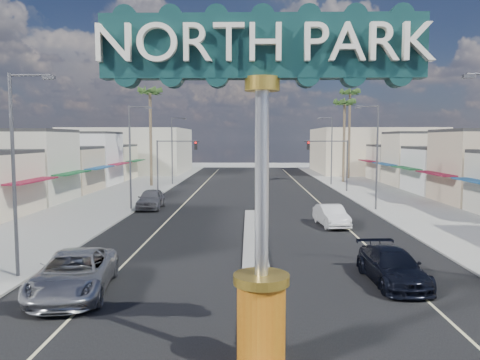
{
  "coord_description": "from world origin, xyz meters",
  "views": [
    {
      "loc": [
        -0.33,
        -10.11,
        6.2
      ],
      "look_at": [
        -0.78,
        12.97,
        4.15
      ],
      "focal_mm": 35.0,
      "sensor_mm": 36.0,
      "label": 1
    }
  ],
  "objects_px": {
    "streetlight_l_mid": "(132,152)",
    "streetlight_l_far": "(173,147)",
    "palm_right_mid": "(345,107)",
    "car_parked_right": "(331,216)",
    "streetlight_r_far": "(330,147)",
    "suv_left": "(74,274)",
    "palm_left_far": "(150,97)",
    "palm_right_far": "(350,98)",
    "traffic_signal_right": "(332,155)",
    "gateway_sign": "(262,149)",
    "streetlight_r_mid": "(375,152)",
    "car_parked_left": "(151,199)",
    "suv_right": "(392,266)",
    "traffic_signal_left": "(173,155)",
    "streetlight_l_near": "(17,165)"
  },
  "relations": [
    {
      "from": "streetlight_l_mid",
      "to": "streetlight_l_far",
      "type": "bearing_deg",
      "value": 90.0
    },
    {
      "from": "palm_right_mid",
      "to": "car_parked_right",
      "type": "distance_m",
      "value": 35.46
    },
    {
      "from": "streetlight_r_far",
      "to": "suv_left",
      "type": "relative_size",
      "value": 1.49
    },
    {
      "from": "palm_left_far",
      "to": "palm_right_far",
      "type": "bearing_deg",
      "value": 23.2
    },
    {
      "from": "traffic_signal_right",
      "to": "palm_left_far",
      "type": "xyz_separation_m",
      "value": [
        -22.18,
        6.01,
        7.22
      ]
    },
    {
      "from": "streetlight_l_far",
      "to": "palm_right_far",
      "type": "height_order",
      "value": "palm_right_far"
    },
    {
      "from": "gateway_sign",
      "to": "palm_right_far",
      "type": "relative_size",
      "value": 0.65
    },
    {
      "from": "streetlight_r_mid",
      "to": "streetlight_l_mid",
      "type": "bearing_deg",
      "value": 180.0
    },
    {
      "from": "palm_left_far",
      "to": "palm_right_far",
      "type": "distance_m",
      "value": 30.48
    },
    {
      "from": "traffic_signal_right",
      "to": "car_parked_left",
      "type": "height_order",
      "value": "traffic_signal_right"
    },
    {
      "from": "streetlight_l_mid",
      "to": "car_parked_left",
      "type": "height_order",
      "value": "streetlight_l_mid"
    },
    {
      "from": "streetlight_r_mid",
      "to": "suv_left",
      "type": "height_order",
      "value": "streetlight_r_mid"
    },
    {
      "from": "palm_right_far",
      "to": "car_parked_left",
      "type": "height_order",
      "value": "palm_right_far"
    },
    {
      "from": "streetlight_l_mid",
      "to": "suv_right",
      "type": "bearing_deg",
      "value": -51.43
    },
    {
      "from": "streetlight_l_far",
      "to": "streetlight_r_far",
      "type": "distance_m",
      "value": 20.87
    },
    {
      "from": "palm_left_far",
      "to": "suv_left",
      "type": "xyz_separation_m",
      "value": [
        5.7,
        -42.05,
        -10.66
      ]
    },
    {
      "from": "car_parked_right",
      "to": "suv_left",
      "type": "bearing_deg",
      "value": -137.42
    },
    {
      "from": "gateway_sign",
      "to": "streetlight_r_mid",
      "type": "height_order",
      "value": "gateway_sign"
    },
    {
      "from": "streetlight_l_mid",
      "to": "streetlight_r_mid",
      "type": "height_order",
      "value": "same"
    },
    {
      "from": "palm_right_mid",
      "to": "palm_right_far",
      "type": "distance_m",
      "value": 6.57
    },
    {
      "from": "suv_left",
      "to": "suv_right",
      "type": "relative_size",
      "value": 1.19
    },
    {
      "from": "streetlight_l_mid",
      "to": "streetlight_l_far",
      "type": "height_order",
      "value": "same"
    },
    {
      "from": "traffic_signal_right",
      "to": "streetlight_r_far",
      "type": "relative_size",
      "value": 0.67
    },
    {
      "from": "traffic_signal_right",
      "to": "suv_right",
      "type": "relative_size",
      "value": 1.19
    },
    {
      "from": "traffic_signal_right",
      "to": "suv_left",
      "type": "height_order",
      "value": "traffic_signal_right"
    },
    {
      "from": "traffic_signal_left",
      "to": "palm_right_mid",
      "type": "distance_m",
      "value": 26.01
    },
    {
      "from": "palm_left_far",
      "to": "palm_right_mid",
      "type": "distance_m",
      "value": 26.7
    },
    {
      "from": "streetlight_r_mid",
      "to": "streetlight_r_far",
      "type": "xyz_separation_m",
      "value": [
        0.0,
        22.0,
        0.0
      ]
    },
    {
      "from": "palm_left_far",
      "to": "car_parked_right",
      "type": "height_order",
      "value": "palm_left_far"
    },
    {
      "from": "streetlight_l_near",
      "to": "palm_right_mid",
      "type": "relative_size",
      "value": 0.74
    },
    {
      "from": "streetlight_l_near",
      "to": "streetlight_l_mid",
      "type": "bearing_deg",
      "value": 90.0
    },
    {
      "from": "streetlight_l_far",
      "to": "car_parked_left",
      "type": "distance_m",
      "value": 21.69
    },
    {
      "from": "palm_right_far",
      "to": "car_parked_right",
      "type": "xyz_separation_m",
      "value": [
        -9.5,
        -39.23,
        -11.63
      ]
    },
    {
      "from": "streetlight_l_near",
      "to": "car_parked_left",
      "type": "distance_m",
      "value": 21.24
    },
    {
      "from": "streetlight_r_mid",
      "to": "car_parked_left",
      "type": "relative_size",
      "value": 1.76
    },
    {
      "from": "streetlight_r_mid",
      "to": "palm_right_far",
      "type": "relative_size",
      "value": 0.64
    },
    {
      "from": "suv_left",
      "to": "palm_left_far",
      "type": "bearing_deg",
      "value": 90.11
    },
    {
      "from": "palm_right_mid",
      "to": "streetlight_l_mid",
      "type": "bearing_deg",
      "value": -132.03
    },
    {
      "from": "streetlight_l_far",
      "to": "palm_left_far",
      "type": "xyz_separation_m",
      "value": [
        -2.57,
        -2.0,
        6.43
      ]
    },
    {
      "from": "gateway_sign",
      "to": "streetlight_l_mid",
      "type": "xyz_separation_m",
      "value": [
        -10.43,
        28.02,
        -0.86
      ]
    },
    {
      "from": "palm_right_far",
      "to": "gateway_sign",
      "type": "bearing_deg",
      "value": -104.03
    },
    {
      "from": "streetlight_r_mid",
      "to": "traffic_signal_left",
      "type": "bearing_deg",
      "value": 144.5
    },
    {
      "from": "streetlight_r_mid",
      "to": "palm_right_mid",
      "type": "distance_m",
      "value": 26.71
    },
    {
      "from": "gateway_sign",
      "to": "palm_right_mid",
      "type": "bearing_deg",
      "value": 76.47
    },
    {
      "from": "traffic_signal_right",
      "to": "suv_right",
      "type": "distance_m",
      "value": 34.72
    },
    {
      "from": "gateway_sign",
      "to": "traffic_signal_left",
      "type": "relative_size",
      "value": 1.53
    },
    {
      "from": "streetlight_r_mid",
      "to": "palm_right_far",
      "type": "height_order",
      "value": "palm_right_far"
    },
    {
      "from": "suv_left",
      "to": "palm_right_far",
      "type": "bearing_deg",
      "value": 59.97
    },
    {
      "from": "palm_right_mid",
      "to": "streetlight_l_near",
      "type": "bearing_deg",
      "value": -116.99
    },
    {
      "from": "streetlight_r_mid",
      "to": "streetlight_r_far",
      "type": "distance_m",
      "value": 22.0
    }
  ]
}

